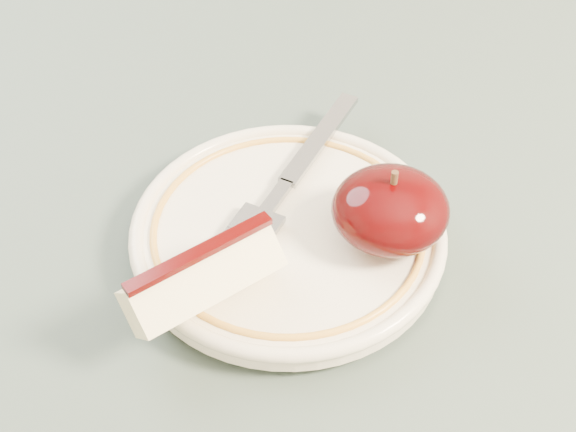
{
  "coord_description": "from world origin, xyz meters",
  "views": [
    {
      "loc": [
        -0.05,
        -0.36,
        1.11
      ],
      "look_at": [
        -0.04,
        -0.04,
        0.78
      ],
      "focal_mm": 50.0,
      "sensor_mm": 36.0,
      "label": 1
    }
  ],
  "objects_px": {
    "plate": "(288,232)",
    "table": "(336,288)",
    "fork": "(286,184)",
    "apple_half": "(390,209)"
  },
  "relations": [
    {
      "from": "table",
      "to": "plate",
      "type": "xyz_separation_m",
      "value": [
        -0.04,
        -0.04,
        0.1
      ]
    },
    {
      "from": "table",
      "to": "plate",
      "type": "distance_m",
      "value": 0.11
    },
    {
      "from": "apple_half",
      "to": "table",
      "type": "bearing_deg",
      "value": 115.04
    },
    {
      "from": "plate",
      "to": "fork",
      "type": "distance_m",
      "value": 0.03
    },
    {
      "from": "fork",
      "to": "plate",
      "type": "bearing_deg",
      "value": -150.58
    },
    {
      "from": "fork",
      "to": "table",
      "type": "bearing_deg",
      "value": -51.01
    },
    {
      "from": "table",
      "to": "apple_half",
      "type": "xyz_separation_m",
      "value": [
        0.02,
        -0.05,
        0.13
      ]
    },
    {
      "from": "plate",
      "to": "table",
      "type": "bearing_deg",
      "value": 46.46
    },
    {
      "from": "table",
      "to": "fork",
      "type": "bearing_deg",
      "value": -170.18
    },
    {
      "from": "plate",
      "to": "apple_half",
      "type": "distance_m",
      "value": 0.06
    }
  ]
}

